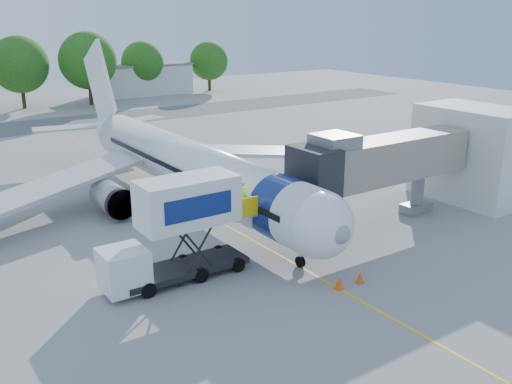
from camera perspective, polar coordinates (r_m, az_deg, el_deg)
ground at (r=39.53m, az=-4.21°, el=-2.69°), size 160.00×160.00×0.00m
guidance_line at (r=39.53m, az=-4.21°, el=-2.68°), size 0.15×70.00×0.01m
taxiway_strip at (r=77.65m, az=-20.18°, el=6.30°), size 120.00×10.00×0.01m
aircraft at (r=42.11m, az=-7.13°, el=2.69°), size 34.17×37.73×11.35m
jet_bridge at (r=37.71m, az=11.72°, el=2.90°), size 13.90×3.20×6.60m
terminal_stub at (r=45.89m, az=20.88°, el=3.60°), size 5.00×8.00×7.00m
catering_hiloader at (r=30.01m, az=-7.89°, el=-3.85°), size 8.50×2.44×5.50m
ground_tug at (r=28.60m, az=20.11°, el=-10.25°), size 4.00×2.42×1.51m
safety_cone_a at (r=30.76m, az=10.37°, el=-8.39°), size 0.42×0.42×0.66m
safety_cone_b at (r=29.92m, az=8.31°, el=-8.99°), size 0.45×0.45×0.72m
outbuilding_right at (r=103.11m, az=-11.27°, el=11.02°), size 16.40×7.40×5.30m
tree_d at (r=92.19m, az=-22.57°, el=11.69°), size 8.31×8.31×10.59m
tree_e at (r=92.65m, az=-16.48°, el=12.49°), size 8.68×8.68×11.07m
tree_f at (r=101.49m, az=-11.29°, el=12.56°), size 7.18×7.18×9.15m
tree_g at (r=106.49m, az=-4.73°, el=12.93°), size 6.89×6.89×8.79m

